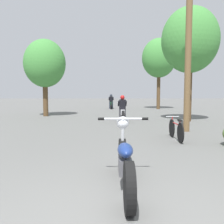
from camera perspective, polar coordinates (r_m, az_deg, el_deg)
name	(u,v)px	position (r m, az deg, el deg)	size (l,w,h in m)	color
utility_pole	(189,35)	(9.96, 17.96, 17.29)	(1.10, 0.24, 7.28)	brown
roadside_tree_right_near	(190,41)	(13.51, 18.26, 16.01)	(2.97, 2.67, 5.97)	#513A23
roadside_tree_right_far	(159,58)	(22.77, 11.23, 12.56)	(3.13, 2.82, 6.51)	#513A23
roadside_tree_left	(45,64)	(16.02, -15.89, 11.09)	(2.65, 2.39, 4.92)	#513A23
motorcycle_foreground	(125,161)	(3.84, 3.11, -11.63)	(0.89, 2.13, 1.10)	black
motorcycle_rider_lead	(122,111)	(12.71, 2.52, 0.19)	(0.50, 2.00, 1.39)	black
motorcycle_rider_far	(111,103)	(22.52, -0.21, 2.16)	(0.50, 2.05, 1.39)	black
bicycle_parked	(176,130)	(7.92, 15.13, -4.09)	(0.44, 1.60, 0.73)	black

